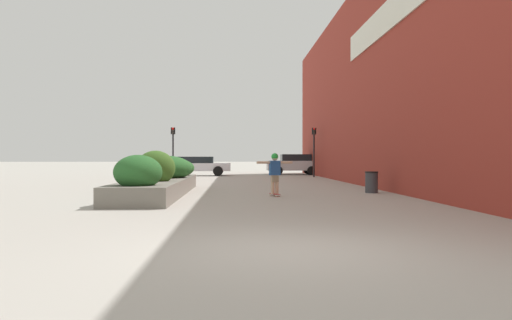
{
  "coord_description": "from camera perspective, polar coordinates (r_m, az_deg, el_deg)",
  "views": [
    {
      "loc": [
        -0.8,
        -7.17,
        1.33
      ],
      "look_at": [
        0.42,
        20.69,
        1.19
      ],
      "focal_mm": 35.0,
      "sensor_mm": 36.0,
      "label": 1
    }
  ],
  "objects": [
    {
      "name": "ground_plane",
      "position": [
        7.33,
        3.88,
        -10.18
      ],
      "size": [
        300.0,
        300.0,
        0.0
      ],
      "primitive_type": "plane",
      "color": "#ADA89E"
    },
    {
      "name": "skateboarder",
      "position": [
        17.09,
        2.16,
        -1.05
      ],
      "size": [
        1.27,
        0.46,
        1.39
      ],
      "rotation": [
        0.0,
        0.0,
        0.29
      ],
      "color": "tan",
      "rests_on": "skateboard"
    },
    {
      "name": "skateboard",
      "position": [
        17.13,
        2.16,
        -3.95
      ],
      "size": [
        0.35,
        0.71,
        0.09
      ],
      "rotation": [
        0.0,
        0.0,
        0.29
      ],
      "color": "maroon",
      "rests_on": "ground_plane"
    },
    {
      "name": "building_wall_right",
      "position": [
        25.11,
        12.09,
        8.44
      ],
      "size": [
        0.67,
        38.34,
        9.76
      ],
      "color": "maroon",
      "rests_on": "ground_plane"
    },
    {
      "name": "car_center_left",
      "position": [
        38.91,
        4.36,
        -0.44
      ],
      "size": [
        4.09,
        2.07,
        1.58
      ],
      "rotation": [
        0.0,
        0.0,
        1.57
      ],
      "color": "#BCBCC1",
      "rests_on": "ground_plane"
    },
    {
      "name": "planter_box",
      "position": [
        18.46,
        -10.75,
        -2.02
      ],
      "size": [
        1.97,
        10.11,
        1.56
      ],
      "color": "slate",
      "rests_on": "ground_plane"
    },
    {
      "name": "traffic_light_right",
      "position": [
        34.19,
        6.65,
        1.9
      ],
      "size": [
        0.28,
        0.3,
        3.36
      ],
      "color": "black",
      "rests_on": "ground_plane"
    },
    {
      "name": "traffic_light_left",
      "position": [
        33.82,
        -9.47,
        1.91
      ],
      "size": [
        0.28,
        0.3,
        3.34
      ],
      "color": "black",
      "rests_on": "ground_plane"
    },
    {
      "name": "trash_bin",
      "position": [
        19.24,
        13.07,
        -2.48
      ],
      "size": [
        0.49,
        0.49,
        0.81
      ],
      "color": "#38383D",
      "rests_on": "ground_plane"
    },
    {
      "name": "car_leftmost",
      "position": [
        36.75,
        -6.67,
        -0.61
      ],
      "size": [
        4.69,
        1.84,
        1.39
      ],
      "rotation": [
        0.0,
        0.0,
        -1.57
      ],
      "color": "silver",
      "rests_on": "ground_plane"
    }
  ]
}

